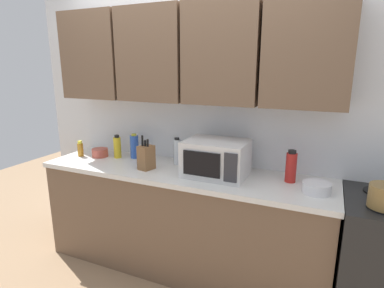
{
  "coord_description": "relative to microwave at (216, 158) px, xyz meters",
  "views": [
    {
      "loc": [
        1.08,
        -2.51,
        1.74
      ],
      "look_at": [
        0.08,
        -0.25,
        1.12
      ],
      "focal_mm": 29.24,
      "sensor_mm": 36.0,
      "label": 1
    }
  ],
  "objects": [
    {
      "name": "bowl_mixing_large",
      "position": [
        -1.18,
        0.06,
        -0.1
      ],
      "size": [
        0.15,
        0.15,
        0.08
      ],
      "primitive_type": "cylinder",
      "color": "#B24C3D",
      "rests_on": "counter_run"
    },
    {
      "name": "counter_run",
      "position": [
        -0.31,
        0.0,
        -0.59
      ],
      "size": [
        2.44,
        0.63,
        0.9
      ],
      "color": "brown",
      "rests_on": "ground_plane"
    },
    {
      "name": "bottle_amber_vinegar",
      "position": [
        -1.36,
        -0.01,
        -0.07
      ],
      "size": [
        0.05,
        0.05,
        0.15
      ],
      "color": "#AD701E",
      "rests_on": "counter_run"
    },
    {
      "name": "bottle_clear_tall",
      "position": [
        -0.41,
        0.14,
        -0.03
      ],
      "size": [
        0.06,
        0.06,
        0.24
      ],
      "color": "silver",
      "rests_on": "counter_run"
    },
    {
      "name": "bowl_ceramic_small",
      "position": [
        0.74,
        -0.05,
        -0.1
      ],
      "size": [
        0.19,
        0.19,
        0.07
      ],
      "primitive_type": "cylinder",
      "color": "silver",
      "rests_on": "counter_run"
    },
    {
      "name": "bottle_red_sauce",
      "position": [
        0.55,
        0.09,
        -0.02
      ],
      "size": [
        0.08,
        0.08,
        0.24
      ],
      "color": "red",
      "rests_on": "counter_run"
    },
    {
      "name": "bottle_blue_cleaner",
      "position": [
        -0.86,
        0.15,
        -0.03
      ],
      "size": [
        0.08,
        0.08,
        0.23
      ],
      "color": "#2D56B7",
      "rests_on": "counter_run"
    },
    {
      "name": "bottle_yellow_mustard",
      "position": [
        -1.01,
        0.09,
        -0.04
      ],
      "size": [
        0.07,
        0.07,
        0.22
      ],
      "color": "gold",
      "rests_on": "counter_run"
    },
    {
      "name": "knife_block",
      "position": [
        -0.58,
        -0.09,
        -0.04
      ],
      "size": [
        0.13,
        0.14,
        0.29
      ],
      "color": "brown",
      "rests_on": "counter_run"
    },
    {
      "name": "wall_back_with_cabinets",
      "position": [
        -0.31,
        0.23,
        0.54
      ],
      "size": [
        3.31,
        0.38,
        2.6
      ],
      "color": "white",
      "rests_on": "ground_plane"
    },
    {
      "name": "microwave",
      "position": [
        0.0,
        0.0,
        0.0
      ],
      "size": [
        0.48,
        0.37,
        0.28
      ],
      "color": "silver",
      "rests_on": "counter_run"
    }
  ]
}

